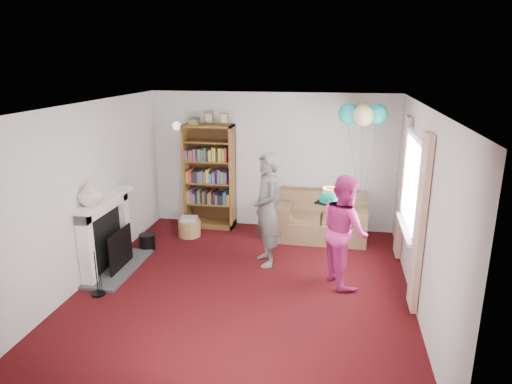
% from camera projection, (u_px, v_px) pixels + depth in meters
% --- Properties ---
extents(ground, '(5.00, 5.00, 0.00)m').
position_uv_depth(ground, '(245.00, 287.00, 6.38)').
color(ground, black).
rests_on(ground, ground).
extents(wall_back, '(4.50, 0.02, 2.50)m').
position_uv_depth(wall_back, '(272.00, 161.00, 8.40)').
color(wall_back, silver).
rests_on(wall_back, ground).
extents(wall_left, '(0.02, 5.00, 2.50)m').
position_uv_depth(wall_left, '(87.00, 193.00, 6.41)').
color(wall_left, silver).
rests_on(wall_left, ground).
extents(wall_right, '(0.02, 5.00, 2.50)m').
position_uv_depth(wall_right, '(423.00, 211.00, 5.64)').
color(wall_right, silver).
rests_on(wall_right, ground).
extents(ceiling, '(4.50, 5.00, 0.01)m').
position_uv_depth(ceiling, '(244.00, 105.00, 5.67)').
color(ceiling, white).
rests_on(ceiling, wall_back).
extents(fireplace, '(0.55, 1.80, 1.12)m').
position_uv_depth(fireplace, '(110.00, 238.00, 6.77)').
color(fireplace, '#3F3F42').
rests_on(fireplace, ground).
extents(window_bay, '(0.14, 2.02, 2.20)m').
position_uv_depth(window_bay, '(411.00, 200.00, 6.23)').
color(window_bay, white).
rests_on(window_bay, ground).
extents(wall_sconce, '(0.16, 0.23, 0.16)m').
position_uv_depth(wall_sconce, '(177.00, 126.00, 8.38)').
color(wall_sconce, gold).
rests_on(wall_sconce, ground).
extents(bookcase, '(0.91, 0.42, 2.14)m').
position_uv_depth(bookcase, '(210.00, 177.00, 8.48)').
color(bookcase, '#472B14').
rests_on(bookcase, ground).
extents(sofa, '(1.53, 0.81, 0.81)m').
position_uv_depth(sofa, '(322.00, 220.00, 8.07)').
color(sofa, brown).
rests_on(sofa, ground).
extents(wicker_basket, '(0.40, 0.40, 0.36)m').
position_uv_depth(wicker_basket, '(189.00, 227.00, 8.17)').
color(wicker_basket, '#A5744D').
rests_on(wicker_basket, ground).
extents(person_striped, '(0.65, 0.75, 1.75)m').
position_uv_depth(person_striped, '(267.00, 210.00, 6.88)').
color(person_striped, black).
rests_on(person_striped, ground).
extents(person_magenta, '(0.85, 0.94, 1.57)m').
position_uv_depth(person_magenta, '(344.00, 230.00, 6.30)').
color(person_magenta, '#BB2570').
rests_on(person_magenta, ground).
extents(birthday_cake, '(0.33, 0.33, 0.22)m').
position_uv_depth(birthday_cake, '(329.00, 198.00, 6.49)').
color(birthday_cake, black).
rests_on(birthday_cake, ground).
extents(balloons, '(0.77, 0.77, 1.75)m').
position_uv_depth(balloons, '(363.00, 114.00, 7.24)').
color(balloons, '#3F3F3F').
rests_on(balloons, ground).
extents(mantel_vase, '(0.46, 0.46, 0.36)m').
position_uv_depth(mantel_vase, '(90.00, 193.00, 6.23)').
color(mantel_vase, beige).
rests_on(mantel_vase, fireplace).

